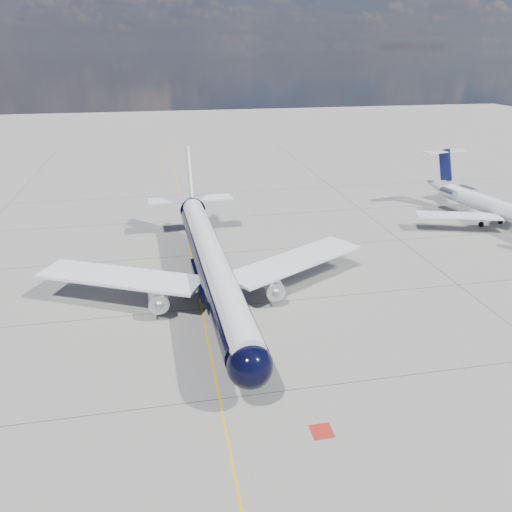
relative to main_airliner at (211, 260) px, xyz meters
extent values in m
plane|color=gray|center=(-1.48, 16.68, -4.08)|extent=(320.00, 320.00, 0.00)
cube|color=#EFA40C|center=(-1.48, 11.68, -4.08)|extent=(0.16, 160.00, 0.01)
cube|color=maroon|center=(5.32, -23.32, -4.08)|extent=(1.60, 1.60, 0.01)
cylinder|color=black|center=(0.04, -1.27, -0.18)|extent=(4.75, 35.39, 3.53)
sphere|color=black|center=(0.69, -19.82, -0.18)|extent=(3.65, 3.65, 3.53)
cone|color=black|center=(-0.71, 20.54, 0.38)|extent=(3.75, 6.62, 3.53)
cylinder|color=silver|center=(0.04, -1.27, 0.70)|extent=(4.04, 37.21, 2.75)
cube|color=black|center=(0.69, -20.01, 0.33)|extent=(2.27, 1.19, 0.51)
cube|color=silver|center=(-9.75, -0.21, -1.02)|extent=(18.06, 11.99, 0.30)
cube|color=silver|center=(9.74, 0.46, -1.02)|extent=(17.76, 12.93, 0.30)
cube|color=black|center=(0.04, -1.27, -1.48)|extent=(4.22, 9.41, 0.93)
cylinder|color=#BABAC1|center=(-5.92, -3.33, -2.08)|extent=(2.23, 4.34, 2.08)
cylinder|color=#BABAC1|center=(6.14, -2.91, -2.08)|extent=(2.23, 4.34, 2.08)
sphere|color=gray|center=(-5.86, -5.28, -2.08)|extent=(1.06, 1.06, 1.02)
sphere|color=gray|center=(6.21, -4.86, -2.08)|extent=(1.06, 1.06, 1.02)
cube|color=silver|center=(-5.93, -3.14, -1.39)|extent=(0.31, 2.98, 1.02)
cube|color=silver|center=(6.13, -2.73, -1.39)|extent=(0.31, 2.98, 1.02)
cube|color=silver|center=(-0.70, 20.08, 5.11)|extent=(0.50, 5.90, 7.92)
cube|color=silver|center=(-0.71, 20.54, 1.12)|extent=(12.17, 3.39, 0.20)
cylinder|color=gray|center=(0.57, -16.58, -2.92)|extent=(0.17, 0.17, 1.95)
cylinder|color=black|center=(0.39, -16.58, -3.76)|extent=(0.19, 0.66, 0.65)
cylinder|color=black|center=(0.76, -16.57, -3.76)|extent=(0.19, 0.66, 0.65)
cylinder|color=gray|center=(-2.97, 0.02, -2.83)|extent=(0.25, 0.25, 1.76)
cylinder|color=gray|center=(2.97, 0.23, -2.83)|extent=(0.25, 0.25, 1.76)
cylinder|color=black|center=(-2.96, -0.49, -3.57)|extent=(0.45, 1.04, 1.02)
cylinder|color=black|center=(-2.99, 0.53, -3.57)|extent=(0.45, 1.04, 1.02)
cylinder|color=black|center=(2.98, -0.28, -3.57)|extent=(0.45, 1.04, 1.02)
cylinder|color=black|center=(2.95, 0.74, -3.57)|extent=(0.45, 1.04, 1.02)
cylinder|color=silver|center=(45.40, 13.90, -1.08)|extent=(6.43, 21.42, 2.61)
cone|color=silver|center=(42.86, 27.70, -0.69)|extent=(3.45, 5.23, 2.61)
cube|color=silver|center=(38.56, 13.62, -1.66)|extent=(12.47, 6.61, 0.21)
cylinder|color=#BABAC1|center=(41.83, 22.10, -0.69)|extent=(1.99, 3.31, 1.45)
cylinder|color=#BABAC1|center=(45.83, 22.83, -0.69)|extent=(1.99, 3.31, 1.45)
cube|color=silver|center=(42.30, 22.19, -0.69)|extent=(1.23, 1.70, 0.17)
cube|color=silver|center=(45.35, 22.75, -0.69)|extent=(1.23, 1.70, 0.17)
cube|color=#090F45|center=(43.13, 26.28, 2.94)|extent=(0.97, 4.04, 5.93)
cube|color=silver|center=(43.02, 26.85, 5.26)|extent=(7.97, 3.31, 0.15)
cylinder|color=gray|center=(43.32, 14.50, -3.16)|extent=(0.23, 0.23, 1.65)
cylinder|color=gray|center=(47.13, 15.20, -3.16)|extent=(0.23, 0.23, 1.65)
cylinder|color=black|center=(43.32, 14.50, -3.67)|extent=(0.45, 0.86, 0.81)
cylinder|color=black|center=(47.13, 15.20, -3.67)|extent=(0.45, 0.86, 0.81)
camera|label=1|loc=(-4.82, -50.20, 21.63)|focal=35.00mm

